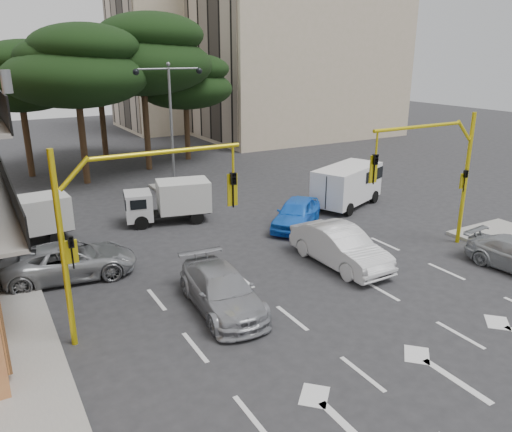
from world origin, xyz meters
The scene contains 19 objects.
ground centered at (0.00, 0.00, 0.00)m, with size 120.00×120.00×0.00m, color #28282B.
median_strip centered at (0.00, 16.00, 0.07)m, with size 1.40×6.00×0.15m, color gray.
apartment_beige_near centered at (19.95, 32.00, 9.35)m, with size 20.20×12.15×18.70m.
apartment_beige_far centered at (12.95, 44.00, 8.35)m, with size 16.20×12.15×16.70m.
pine_left_near centered at (-3.94, 21.96, 7.60)m, with size 9.15×9.15×10.23m.
pine_center centered at (1.06, 23.96, 8.30)m, with size 9.98×9.98×11.16m.
pine_left_far centered at (-6.94, 25.96, 6.91)m, with size 8.32×8.32×9.30m.
pine_right centered at (5.06, 25.96, 6.22)m, with size 7.49×7.49×8.37m.
pine_back centered at (-0.94, 28.96, 7.60)m, with size 9.15×9.15×10.23m.
signal_mast_right centered at (6.80, 1.99, 3.88)m, with size 5.79×0.37×6.00m.
signal_mast_left centered at (-6.80, 1.99, 3.88)m, with size 5.79×0.37×6.00m.
street_lamp_center centered at (0.00, 16.00, 5.43)m, with size 4.16×0.36×7.77m.
car_white_hatch centered at (2.17, 2.72, 0.81)m, with size 1.72×4.93×1.62m, color silver.
car_blue_compact centered at (3.27, 7.52, 0.73)m, with size 1.73×4.31×1.47m, color blue.
car_silver_wagon centered at (-3.73, 1.75, 0.70)m, with size 1.96×4.82×1.40m, color #9C9EA4.
car_silver_cross_a centered at (-7.77, 7.00, 0.70)m, with size 2.32×5.03×1.40m, color #96999D.
van_white centered at (7.82, 9.14, 1.18)m, with size 2.14×4.72×2.36m, color white, non-canonical shape.
box_truck_a centered at (-9.00, 11.75, 1.08)m, with size 1.85×4.40×2.17m, color silver, non-canonical shape.
box_truck_b centered at (-2.03, 11.50, 1.08)m, with size 1.84×4.38×2.15m, color silver, non-canonical shape.
Camera 1 is at (-10.36, -12.21, 8.45)m, focal length 35.00 mm.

